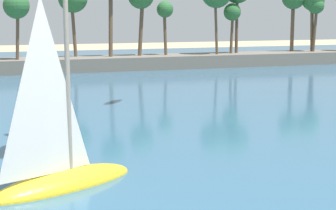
{
  "coord_description": "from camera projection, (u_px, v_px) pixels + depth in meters",
  "views": [
    {
      "loc": [
        -4.64,
        -4.17,
        7.34
      ],
      "look_at": [
        0.99,
        11.94,
        4.47
      ],
      "focal_mm": 58.11,
      "sensor_mm": 36.0,
      "label": 1
    }
  ],
  "objects": [
    {
      "name": "palm_headland",
      "position": [
        60.0,
        42.0,
        68.99
      ],
      "size": [
        113.16,
        6.47,
        13.15
      ],
      "color": "slate",
      "rests_on": "ground"
    },
    {
      "name": "sea",
      "position": [
        24.0,
        81.0,
        59.67
      ],
      "size": [
        220.0,
        97.56,
        0.06
      ],
      "primitive_type": "cube",
      "color": "#33607F",
      "rests_on": "ground"
    },
    {
      "name": "sailboat_near_shore",
      "position": [
        60.0,
        166.0,
        23.07
      ],
      "size": [
        7.15,
        4.79,
        10.04
      ],
      "color": "yellow",
      "rests_on": "sea"
    }
  ]
}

